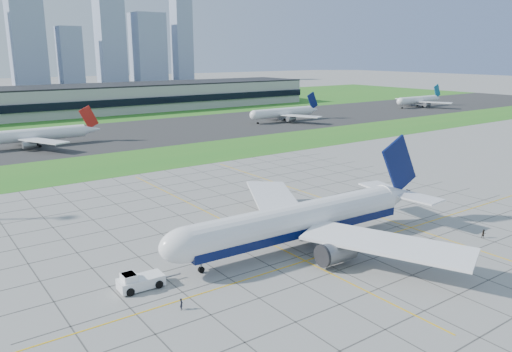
# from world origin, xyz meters

# --- Properties ---
(ground) EXTENTS (1400.00, 1400.00, 0.00)m
(ground) POSITION_xyz_m (0.00, 0.00, 0.00)
(ground) COLOR gray
(ground) RESTS_ON ground
(grass_median) EXTENTS (700.00, 35.00, 0.04)m
(grass_median) POSITION_xyz_m (0.00, 90.00, 0.02)
(grass_median) COLOR #247421
(grass_median) RESTS_ON ground
(asphalt_taxiway) EXTENTS (700.00, 75.00, 0.04)m
(asphalt_taxiway) POSITION_xyz_m (0.00, 145.00, 0.03)
(asphalt_taxiway) COLOR #383838
(asphalt_taxiway) RESTS_ON ground
(grass_far) EXTENTS (700.00, 145.00, 0.04)m
(grass_far) POSITION_xyz_m (0.00, 255.00, 0.02)
(grass_far) COLOR #247421
(grass_far) RESTS_ON ground
(apron_markings) EXTENTS (120.00, 130.00, 0.03)m
(apron_markings) POSITION_xyz_m (0.43, 11.09, 0.02)
(apron_markings) COLOR #474744
(apron_markings) RESTS_ON ground
(terminal) EXTENTS (260.00, 43.00, 15.80)m
(terminal) POSITION_xyz_m (40.00, 229.87, 7.89)
(terminal) COLOR #B7B7B2
(terminal) RESTS_ON ground
(airliner) EXTENTS (57.49, 58.20, 18.09)m
(airliner) POSITION_xyz_m (-6.53, 3.45, 4.95)
(airliner) COLOR white
(airliner) RESTS_ON ground
(pushback_tug) EXTENTS (9.76, 3.63, 2.70)m
(pushback_tug) POSITION_xyz_m (-36.66, 4.81, 1.20)
(pushback_tug) COLOR white
(pushback_tug) RESTS_ON ground
(crew_near) EXTENTS (0.69, 0.72, 1.66)m
(crew_near) POSITION_xyz_m (-34.46, -4.44, 0.83)
(crew_near) COLOR black
(crew_near) RESTS_ON ground
(crew_far) EXTENTS (1.04, 0.96, 1.72)m
(crew_far) POSITION_xyz_m (24.23, -13.66, 0.86)
(crew_far) COLOR black
(crew_far) RESTS_ON ground
(distant_jet_1) EXTENTS (47.22, 42.66, 14.08)m
(distant_jet_1) POSITION_xyz_m (-23.73, 135.52, 4.49)
(distant_jet_1) COLOR white
(distant_jet_1) RESTS_ON ground
(distant_jet_2) EXTENTS (41.35, 42.66, 14.08)m
(distant_jet_2) POSITION_xyz_m (97.12, 136.25, 4.49)
(distant_jet_2) COLOR white
(distant_jet_2) RESTS_ON ground
(distant_jet_3) EXTENTS (40.49, 42.66, 14.08)m
(distant_jet_3) POSITION_xyz_m (210.36, 139.20, 4.49)
(distant_jet_3) COLOR white
(distant_jet_3) RESTS_ON ground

